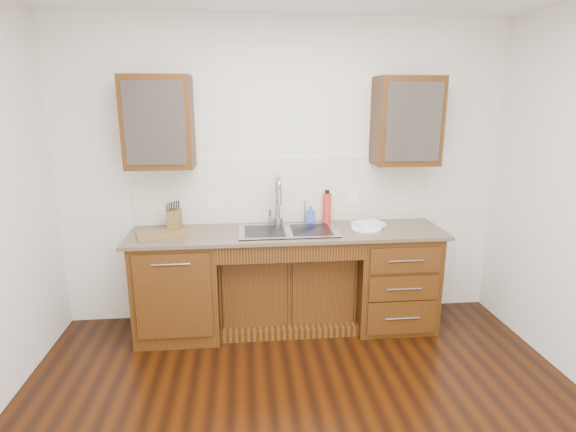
{
  "coord_description": "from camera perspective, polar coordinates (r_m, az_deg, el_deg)",
  "views": [
    {
      "loc": [
        -0.37,
        -2.26,
        2.0
      ],
      "look_at": [
        0.0,
        1.4,
        1.05
      ],
      "focal_mm": 28.0,
      "sensor_mm": 36.0,
      "label": 1
    }
  ],
  "objects": [
    {
      "name": "base_cabinet_center",
      "position": [
        4.15,
        -0.18,
        -8.95
      ],
      "size": [
        1.2,
        0.44,
        0.7
      ],
      "primitive_type": "cube",
      "color": "#593014",
      "rests_on": "ground"
    },
    {
      "name": "upper_cabinet_right",
      "position": [
        4.1,
        14.8,
        11.55
      ],
      "size": [
        0.55,
        0.34,
        0.75
      ],
      "primitive_type": "cube",
      "color": "#593014",
      "rests_on": "wall_back"
    },
    {
      "name": "sink",
      "position": [
        3.87,
        -0.01,
        -3.19
      ],
      "size": [
        0.84,
        0.46,
        0.19
      ],
      "primitive_type": "cube",
      "color": "#9E9EA5",
      "rests_on": "countertop"
    },
    {
      "name": "cup_left_b",
      "position": [
        3.9,
        -15.15,
        10.6
      ],
      "size": [
        0.12,
        0.12,
        0.09
      ],
      "primitive_type": "imported",
      "rotation": [
        0.0,
        0.0,
        0.23
      ],
      "color": "white",
      "rests_on": "upper_cabinet_left"
    },
    {
      "name": "cup_left_a",
      "position": [
        3.93,
        -17.82,
        10.48
      ],
      "size": [
        0.14,
        0.14,
        0.1
      ],
      "primitive_type": "imported",
      "rotation": [
        0.0,
        0.0,
        0.13
      ],
      "color": "white",
      "rests_on": "upper_cabinet_left"
    },
    {
      "name": "cup_right_a",
      "position": [
        4.05,
        12.67,
        10.9
      ],
      "size": [
        0.16,
        0.16,
        0.09
      ],
      "primitive_type": "imported",
      "rotation": [
        0.0,
        0.0,
        -0.43
      ],
      "color": "silver",
      "rests_on": "upper_cabinet_right"
    },
    {
      "name": "outlet_right",
      "position": [
        4.21,
        8.39,
        2.24
      ],
      "size": [
        0.08,
        0.01,
        0.12
      ],
      "primitive_type": "cube",
      "color": "white",
      "rests_on": "backsplash"
    },
    {
      "name": "soap_bottle",
      "position": [
        4.12,
        2.89,
        0.22
      ],
      "size": [
        0.09,
        0.09,
        0.16
      ],
      "primitive_type": "imported",
      "rotation": [
        0.0,
        0.0,
        -0.24
      ],
      "color": "blue",
      "rests_on": "countertop"
    },
    {
      "name": "faucet",
      "position": [
        4.02,
        -1.34,
        1.65
      ],
      "size": [
        0.04,
        0.04,
        0.4
      ],
      "primitive_type": "cylinder",
      "color": "#999993",
      "rests_on": "countertop"
    },
    {
      "name": "cutting_board",
      "position": [
        3.88,
        -15.72,
        -2.28
      ],
      "size": [
        0.46,
        0.38,
        0.02
      ],
      "primitive_type": "cube",
      "rotation": [
        0.0,
        0.0,
        0.3
      ],
      "color": "brown",
      "rests_on": "countertop"
    },
    {
      "name": "filter_tap",
      "position": [
        4.07,
        2.17,
        0.66
      ],
      "size": [
        0.02,
        0.02,
        0.24
      ],
      "primitive_type": "cylinder",
      "color": "#999993",
      "rests_on": "countertop"
    },
    {
      "name": "upper_cabinet_left",
      "position": [
        3.91,
        -16.1,
        11.35
      ],
      "size": [
        0.55,
        0.34,
        0.75
      ],
      "primitive_type": "cube",
      "color": "#593014",
      "rests_on": "wall_back"
    },
    {
      "name": "water_bottle",
      "position": [
        4.11,
        4.96,
        1.01
      ],
      "size": [
        0.1,
        0.1,
        0.28
      ],
      "primitive_type": "cylinder",
      "rotation": [
        0.0,
        0.0,
        -0.37
      ],
      "color": "red",
      "rests_on": "countertop"
    },
    {
      "name": "dish_towel",
      "position": [
        4.01,
        10.14,
        -1.02
      ],
      "size": [
        0.29,
        0.25,
        0.04
      ],
      "primitive_type": "cube",
      "rotation": [
        0.0,
        0.0,
        0.35
      ],
      "color": "beige",
      "rests_on": "plate"
    },
    {
      "name": "backsplash",
      "position": [
        4.1,
        -0.48,
        3.27
      ],
      "size": [
        2.7,
        0.02,
        0.59
      ],
      "primitive_type": "cube",
      "color": "beige",
      "rests_on": "wall_back"
    },
    {
      "name": "plate",
      "position": [
        3.98,
        9.94,
        -1.53
      ],
      "size": [
        0.28,
        0.28,
        0.01
      ],
      "primitive_type": "cylinder",
      "rotation": [
        0.0,
        0.0,
        0.04
      ],
      "color": "white",
      "rests_on": "countertop"
    },
    {
      "name": "outlet_left",
      "position": [
        4.1,
        -9.55,
        1.85
      ],
      "size": [
        0.08,
        0.01,
        0.12
      ],
      "primitive_type": "cube",
      "color": "white",
      "rests_on": "backsplash"
    },
    {
      "name": "wall_back",
      "position": [
        4.13,
        -0.56,
        5.41
      ],
      "size": [
        4.0,
        0.1,
        2.7
      ],
      "primitive_type": "cube",
      "color": "silver",
      "rests_on": "ground"
    },
    {
      "name": "knife_block",
      "position": [
        4.02,
        -14.22,
        -0.45
      ],
      "size": [
        0.11,
        0.17,
        0.17
      ],
      "primitive_type": "cube",
      "rotation": [
        0.0,
        0.0,
        -0.14
      ],
      "color": "#966326",
      "rests_on": "countertop"
    },
    {
      "name": "base_cabinet_left",
      "position": [
        4.06,
        -13.68,
        -8.56
      ],
      "size": [
        0.7,
        0.62,
        0.88
      ],
      "primitive_type": "cube",
      "color": "#593014",
      "rests_on": "ground"
    },
    {
      "name": "base_cabinet_right",
      "position": [
        4.23,
        12.97,
        -7.57
      ],
      "size": [
        0.7,
        0.62,
        0.88
      ],
      "primitive_type": "cube",
      "color": "#593014",
      "rests_on": "ground"
    },
    {
      "name": "cup_right_b",
      "position": [
        4.14,
        15.94,
        10.78
      ],
      "size": [
        0.11,
        0.11,
        0.1
      ],
      "primitive_type": "imported",
      "rotation": [
        0.0,
        0.0,
        -0.08
      ],
      "color": "silver",
      "rests_on": "upper_cabinet_right"
    },
    {
      "name": "countertop",
      "position": [
        3.87,
        -0.04,
        -2.13
      ],
      "size": [
        2.7,
        0.65,
        0.03
      ],
      "primitive_type": "cube",
      "color": "#84705B",
      "rests_on": "base_cabinet_left"
    }
  ]
}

